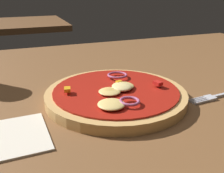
% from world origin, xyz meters
% --- Properties ---
extents(dining_table, '(1.44, 0.97, 0.03)m').
position_xyz_m(dining_table, '(0.00, 0.00, 0.02)').
color(dining_table, brown).
rests_on(dining_table, ground).
extents(pizza, '(0.26, 0.26, 0.03)m').
position_xyz_m(pizza, '(0.02, -0.02, 0.04)').
color(pizza, tan).
rests_on(pizza, dining_table).
extents(fork, '(0.17, 0.03, 0.01)m').
position_xyz_m(fork, '(0.22, -0.08, 0.03)').
color(fork, silver).
rests_on(fork, dining_table).
extents(background_table, '(0.67, 0.49, 0.03)m').
position_xyz_m(background_table, '(-0.18, 1.18, 0.02)').
color(background_table, brown).
rests_on(background_table, ground).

